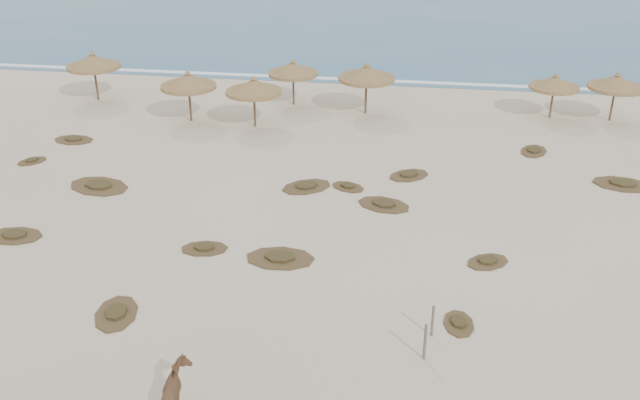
# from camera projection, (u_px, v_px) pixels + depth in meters

# --- Properties ---
(ground) EXTENTS (160.00, 160.00, 0.00)m
(ground) POSITION_uv_depth(u_px,v_px,m) (245.00, 297.00, 23.85)
(ground) COLOR beige
(ground) RESTS_ON ground
(foam_line) EXTENTS (70.00, 0.60, 0.01)m
(foam_line) POSITION_uv_depth(u_px,v_px,m) (339.00, 79.00, 46.98)
(foam_line) COLOR white
(foam_line) RESTS_ON ground
(palapa_0) EXTENTS (4.14, 4.14, 2.98)m
(palapa_0) POSITION_uv_depth(u_px,v_px,m) (93.00, 62.00, 42.08)
(palapa_0) COLOR brown
(palapa_0) RESTS_ON ground
(palapa_1) EXTENTS (3.48, 3.48, 2.88)m
(palapa_1) POSITION_uv_depth(u_px,v_px,m) (188.00, 82.00, 38.70)
(palapa_1) COLOR brown
(palapa_1) RESTS_ON ground
(palapa_2) EXTENTS (3.48, 3.48, 2.85)m
(palapa_2) POSITION_uv_depth(u_px,v_px,m) (254.00, 87.00, 37.88)
(palapa_2) COLOR brown
(palapa_2) RESTS_ON ground
(palapa_3) EXTENTS (3.53, 3.53, 2.75)m
(palapa_3) POSITION_uv_depth(u_px,v_px,m) (293.00, 69.00, 41.32)
(palapa_3) COLOR brown
(palapa_3) RESTS_ON ground
(palapa_4) EXTENTS (4.02, 4.02, 3.00)m
(palapa_4) POSITION_uv_depth(u_px,v_px,m) (367.00, 74.00, 39.78)
(palapa_4) COLOR brown
(palapa_4) RESTS_ON ground
(palapa_5) EXTENTS (3.42, 3.42, 2.58)m
(palapa_5) POSITION_uv_depth(u_px,v_px,m) (555.00, 83.00, 39.28)
(palapa_5) COLOR brown
(palapa_5) RESTS_ON ground
(palapa_6) EXTENTS (3.93, 3.93, 2.79)m
(palapa_6) POSITION_uv_depth(u_px,v_px,m) (616.00, 83.00, 38.75)
(palapa_6) COLOR brown
(palapa_6) RESTS_ON ground
(horse) EXTENTS (1.18, 1.83, 1.43)m
(horse) POSITION_uv_depth(u_px,v_px,m) (177.00, 394.00, 18.51)
(horse) COLOR #8C5E40
(horse) RESTS_ON ground
(fence_post_near) EXTENTS (0.10, 0.10, 1.09)m
(fence_post_near) POSITION_uv_depth(u_px,v_px,m) (433.00, 321.00, 21.72)
(fence_post_near) COLOR #6F6453
(fence_post_near) RESTS_ON ground
(fence_post_far) EXTENTS (0.10, 0.10, 1.22)m
(fence_post_far) POSITION_uv_depth(u_px,v_px,m) (425.00, 342.00, 20.68)
(fence_post_far) COLOR #6F6453
(fence_post_far) RESTS_ON ground
(scrub_0) EXTENTS (2.25, 1.50, 0.16)m
(scrub_0) POSITION_uv_depth(u_px,v_px,m) (15.00, 235.00, 27.62)
(scrub_0) COLOR brown
(scrub_0) RESTS_ON ground
(scrub_1) EXTENTS (3.32, 2.64, 0.16)m
(scrub_1) POSITION_uv_depth(u_px,v_px,m) (99.00, 186.00, 31.75)
(scrub_1) COLOR brown
(scrub_1) RESTS_ON ground
(scrub_2) EXTENTS (1.94, 1.42, 0.16)m
(scrub_2) POSITION_uv_depth(u_px,v_px,m) (204.00, 248.00, 26.72)
(scrub_2) COLOR brown
(scrub_2) RESTS_ON ground
(scrub_3) EXTENTS (2.63, 2.11, 0.16)m
(scrub_3) POSITION_uv_depth(u_px,v_px,m) (384.00, 204.00, 30.06)
(scrub_3) COLOR brown
(scrub_3) RESTS_ON ground
(scrub_4) EXTENTS (1.98, 1.82, 0.16)m
(scrub_4) POSITION_uv_depth(u_px,v_px,m) (488.00, 261.00, 25.85)
(scrub_4) COLOR brown
(scrub_4) RESTS_ON ground
(scrub_5) EXTENTS (2.84, 2.09, 0.16)m
(scrub_5) POSITION_uv_depth(u_px,v_px,m) (622.00, 184.00, 31.93)
(scrub_5) COLOR brown
(scrub_5) RESTS_ON ground
(scrub_6) EXTENTS (2.18, 1.50, 0.16)m
(scrub_6) POSITION_uv_depth(u_px,v_px,m) (74.00, 140.00, 36.90)
(scrub_6) COLOR brown
(scrub_6) RESTS_ON ground
(scrub_7) EXTENTS (2.37, 2.22, 0.16)m
(scrub_7) POSITION_uv_depth(u_px,v_px,m) (409.00, 175.00, 32.82)
(scrub_7) COLOR brown
(scrub_7) RESTS_ON ground
(scrub_8) EXTENTS (1.61, 1.68, 0.16)m
(scrub_8) POSITION_uv_depth(u_px,v_px,m) (32.00, 161.00, 34.34)
(scrub_8) COLOR brown
(scrub_8) RESTS_ON ground
(scrub_9) EXTENTS (2.62, 1.75, 0.16)m
(scrub_9) POSITION_uv_depth(u_px,v_px,m) (280.00, 258.00, 26.08)
(scrub_9) COLOR brown
(scrub_9) RESTS_ON ground
(scrub_10) EXTENTS (1.80, 2.19, 0.16)m
(scrub_10) POSITION_uv_depth(u_px,v_px,m) (534.00, 151.00, 35.49)
(scrub_10) COLOR brown
(scrub_10) RESTS_ON ground
(scrub_11) EXTENTS (1.80, 2.35, 0.16)m
(scrub_11) POSITION_uv_depth(u_px,v_px,m) (116.00, 313.00, 22.93)
(scrub_11) COLOR brown
(scrub_11) RESTS_ON ground
(scrub_12) EXTENTS (1.08, 1.55, 0.16)m
(scrub_12) POSITION_uv_depth(u_px,v_px,m) (459.00, 323.00, 22.44)
(scrub_12) COLOR brown
(scrub_12) RESTS_ON ground
(scrub_13) EXTENTS (2.75, 2.56, 0.16)m
(scrub_13) POSITION_uv_depth(u_px,v_px,m) (307.00, 186.00, 31.69)
(scrub_13) COLOR brown
(scrub_13) RESTS_ON ground
(scrub_15) EXTENTS (1.84, 1.60, 0.16)m
(scrub_15) POSITION_uv_depth(u_px,v_px,m) (348.00, 187.00, 31.67)
(scrub_15) COLOR brown
(scrub_15) RESTS_ON ground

